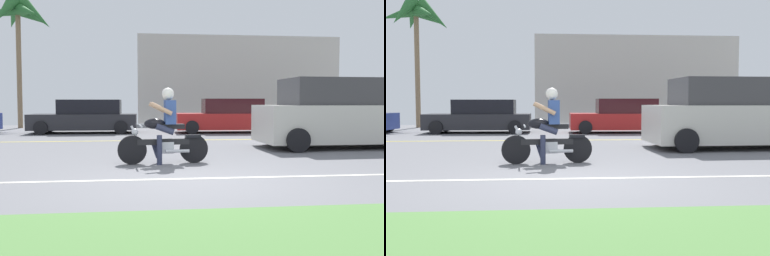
% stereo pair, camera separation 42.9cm
% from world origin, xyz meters
% --- Properties ---
extents(ground, '(56.00, 30.00, 0.04)m').
position_xyz_m(ground, '(0.00, 3.00, -0.02)').
color(ground, slate).
extents(lane_line_near, '(50.40, 0.12, 0.01)m').
position_xyz_m(lane_line_near, '(0.00, 0.11, 0.00)').
color(lane_line_near, silver).
rests_on(lane_line_near, ground).
extents(lane_line_far, '(50.40, 0.12, 0.01)m').
position_xyz_m(lane_line_far, '(0.00, 7.52, 0.00)').
color(lane_line_far, yellow).
rests_on(lane_line_far, ground).
extents(motorcyclist, '(1.94, 0.64, 1.63)m').
position_xyz_m(motorcyclist, '(-0.33, 1.99, 0.69)').
color(motorcyclist, black).
rests_on(motorcyclist, ground).
extents(suv_nearby, '(4.95, 2.37, 1.99)m').
position_xyz_m(suv_nearby, '(4.96, 4.67, 0.97)').
color(suv_nearby, beige).
rests_on(suv_nearby, ground).
extents(parked_car_1, '(4.43, 1.96, 1.42)m').
position_xyz_m(parked_car_1, '(-3.14, 11.48, 0.67)').
color(parked_car_1, '#232328').
rests_on(parked_car_1, ground).
extents(parked_car_2, '(4.35, 1.99, 1.46)m').
position_xyz_m(parked_car_2, '(2.92, 11.05, 0.69)').
color(parked_car_2, '#AD1E1E').
rests_on(parked_car_2, ground).
extents(parked_car_3, '(4.06, 2.15, 1.49)m').
position_xyz_m(parked_car_3, '(8.84, 13.69, 0.70)').
color(parked_car_3, beige).
rests_on(parked_car_3, ground).
extents(palm_tree_0, '(3.60, 3.44, 6.65)m').
position_xyz_m(palm_tree_0, '(-6.86, 15.50, 5.58)').
color(palm_tree_0, '#846B4C').
rests_on(palm_tree_0, ground).
extents(building_far, '(12.75, 4.00, 5.43)m').
position_xyz_m(building_far, '(5.39, 21.00, 2.71)').
color(building_far, '#BCB7AD').
rests_on(building_far, ground).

